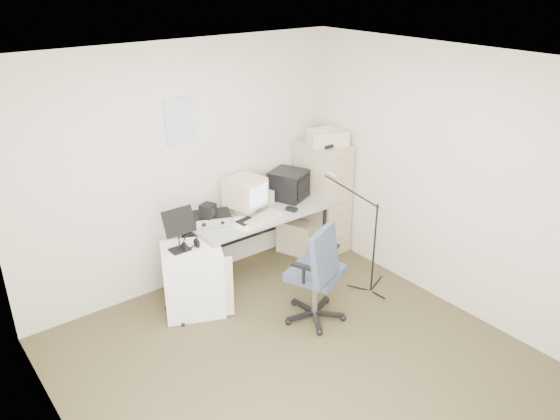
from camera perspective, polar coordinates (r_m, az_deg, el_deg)
floor at (r=4.85m, az=1.80°, el=-15.76°), size 3.60×3.60×0.01m
ceiling at (r=3.77m, az=2.31°, el=14.87°), size 3.60×3.60×0.01m
wall_back at (r=5.55m, az=-9.95°, el=4.25°), size 3.60×0.02×2.50m
wall_front at (r=3.20m, az=23.65°, el=-13.68°), size 3.60×0.02×2.50m
wall_left at (r=3.45m, az=-22.09°, el=-10.45°), size 0.02×3.60×2.50m
wall_right at (r=5.40m, az=16.94°, el=2.97°), size 0.02×3.60×2.50m
wall_calendar at (r=5.38m, az=-10.46°, el=9.18°), size 0.30×0.02×0.44m
filing_cabinet at (r=6.37m, az=4.42°, el=1.42°), size 0.40×0.60×1.30m
printer at (r=6.08m, az=5.01°, el=7.60°), size 0.49×0.42×0.16m
desk at (r=5.93m, az=-2.35°, el=-3.40°), size 1.50×0.70×0.73m
crt_monitor at (r=5.71m, az=-3.69°, el=1.58°), size 0.41×0.42×0.37m
crt_tv at (r=6.05m, az=0.89°, el=2.66°), size 0.46×0.47×0.32m
desk_speaker at (r=5.93m, az=-1.14°, el=1.33°), size 0.10×0.10×0.15m
keyboard at (r=5.58m, az=-1.89°, el=-0.88°), size 0.51×0.28×0.03m
mouse at (r=5.78m, az=1.23°, el=0.10°), size 0.10×0.13×0.04m
radio_receiver at (r=5.54m, az=-7.09°, el=-0.85°), size 0.43×0.38×0.10m
radio_speaker at (r=5.42m, az=-7.54°, el=-0.06°), size 0.17×0.17×0.13m
papers at (r=5.49m, az=-3.90°, el=-1.41°), size 0.26×0.33×0.02m
pc_tower at (r=6.39m, az=1.60°, el=-2.91°), size 0.33×0.46×0.39m
office_chair at (r=5.10m, az=3.74°, el=-6.36°), size 0.79×0.79×1.04m
side_cart at (r=5.36m, az=-9.07°, el=-7.19°), size 0.69×0.63×0.69m
music_stand at (r=5.07m, az=-10.60°, el=-1.98°), size 0.31×0.19×0.44m
headphones at (r=5.14m, az=-9.32°, el=-3.53°), size 0.21×0.21×0.03m
mic_stand at (r=5.54m, az=9.91°, el=-2.61°), size 0.03×0.03×1.29m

